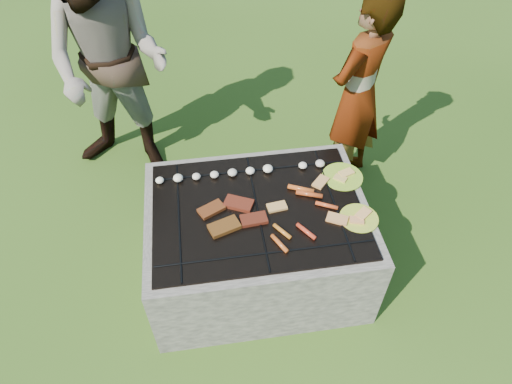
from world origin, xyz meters
TOP-DOWN VIEW (x-y plane):
  - lawn at (0.00, 0.00)m, footprint 60.00×60.00m
  - fire_pit at (0.00, 0.00)m, footprint 1.30×1.00m
  - mushrooms at (-0.06, 0.30)m, footprint 1.05×0.06m
  - pork_slabs at (-0.15, -0.04)m, footprint 0.39×0.31m
  - sausages at (0.25, -0.06)m, footprint 0.43×0.49m
  - bread_on_grate at (0.33, -0.01)m, footprint 0.45×0.42m
  - plate_far at (0.56, 0.18)m, footprint 0.33×0.33m
  - plate_near at (0.56, -0.15)m, footprint 0.23×0.23m
  - cook at (0.84, 0.84)m, footprint 0.65×0.61m
  - bystander at (-0.85, 1.20)m, footprint 1.07×0.96m

SIDE VIEW (x-z plane):
  - lawn at x=0.00m, z-range 0.00..0.00m
  - fire_pit at x=0.00m, z-range -0.03..0.59m
  - plate_near at x=0.56m, z-range 0.59..0.62m
  - plate_far at x=0.56m, z-range 0.59..0.62m
  - bread_on_grate at x=0.33m, z-range 0.61..0.63m
  - pork_slabs at x=-0.15m, z-range 0.61..0.64m
  - sausages at x=0.25m, z-range 0.61..0.64m
  - mushrooms at x=-0.06m, z-range 0.61..0.65m
  - cook at x=0.84m, z-range 0.00..1.49m
  - bystander at x=-0.85m, z-range 0.00..1.83m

